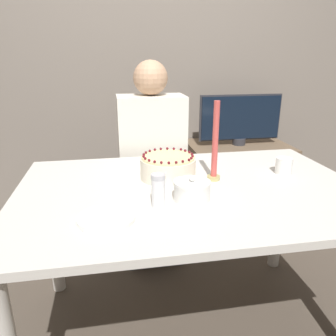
{
  "coord_description": "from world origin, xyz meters",
  "views": [
    {
      "loc": [
        -0.32,
        -1.25,
        1.29
      ],
      "look_at": [
        -0.08,
        0.13,
        0.81
      ],
      "focal_mm": 35.0,
      "sensor_mm": 36.0,
      "label": 1
    }
  ],
  "objects_px": {
    "sugar_shaker": "(158,190)",
    "tv_monitor": "(240,119)",
    "cake": "(168,167)",
    "candle": "(215,148)",
    "sugar_bowl": "(192,190)",
    "person_man_blue_shirt": "(152,178)"
  },
  "relations": [
    {
      "from": "sugar_shaker",
      "to": "tv_monitor",
      "type": "height_order",
      "value": "tv_monitor"
    },
    {
      "from": "cake",
      "to": "candle",
      "type": "xyz_separation_m",
      "value": [
        0.2,
        -0.06,
        0.1
      ]
    },
    {
      "from": "cake",
      "to": "sugar_bowl",
      "type": "height_order",
      "value": "cake"
    },
    {
      "from": "cake",
      "to": "person_man_blue_shirt",
      "type": "xyz_separation_m",
      "value": [
        -0.0,
        0.55,
        -0.26
      ]
    },
    {
      "from": "cake",
      "to": "candle",
      "type": "height_order",
      "value": "candle"
    },
    {
      "from": "candle",
      "to": "person_man_blue_shirt",
      "type": "xyz_separation_m",
      "value": [
        -0.2,
        0.61,
        -0.36
      ]
    },
    {
      "from": "candle",
      "to": "cake",
      "type": "bearing_deg",
      "value": 163.81
    },
    {
      "from": "person_man_blue_shirt",
      "to": "tv_monitor",
      "type": "relative_size",
      "value": 1.98
    },
    {
      "from": "sugar_shaker",
      "to": "candle",
      "type": "height_order",
      "value": "candle"
    },
    {
      "from": "sugar_bowl",
      "to": "person_man_blue_shirt",
      "type": "distance_m",
      "value": 0.84
    },
    {
      "from": "cake",
      "to": "person_man_blue_shirt",
      "type": "distance_m",
      "value": 0.61
    },
    {
      "from": "cake",
      "to": "sugar_bowl",
      "type": "distance_m",
      "value": 0.26
    },
    {
      "from": "cake",
      "to": "candle",
      "type": "distance_m",
      "value": 0.23
    },
    {
      "from": "cake",
      "to": "sugar_shaker",
      "type": "bearing_deg",
      "value": -106.79
    },
    {
      "from": "candle",
      "to": "tv_monitor",
      "type": "bearing_deg",
      "value": 62.51
    },
    {
      "from": "cake",
      "to": "tv_monitor",
      "type": "xyz_separation_m",
      "value": [
        0.73,
        0.97,
        0.02
      ]
    },
    {
      "from": "cake",
      "to": "tv_monitor",
      "type": "height_order",
      "value": "tv_monitor"
    },
    {
      "from": "person_man_blue_shirt",
      "to": "tv_monitor",
      "type": "distance_m",
      "value": 0.89
    },
    {
      "from": "sugar_shaker",
      "to": "candle",
      "type": "distance_m",
      "value": 0.37
    },
    {
      "from": "person_man_blue_shirt",
      "to": "sugar_shaker",
      "type": "bearing_deg",
      "value": 84.45
    },
    {
      "from": "cake",
      "to": "person_man_blue_shirt",
      "type": "bearing_deg",
      "value": 90.51
    },
    {
      "from": "sugar_bowl",
      "to": "tv_monitor",
      "type": "bearing_deg",
      "value": 60.79
    }
  ]
}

